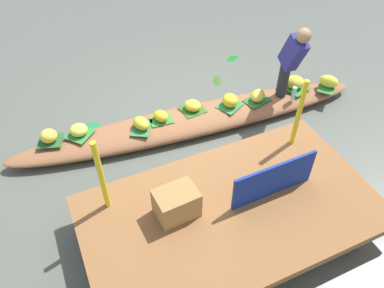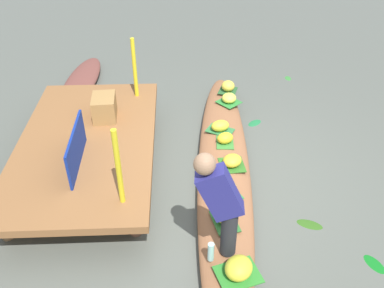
{
  "view_description": "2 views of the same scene",
  "coord_description": "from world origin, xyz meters",
  "px_view_note": "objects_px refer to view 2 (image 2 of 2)",
  "views": [
    {
      "loc": [
        1.79,
        3.9,
        3.79
      ],
      "look_at": [
        0.34,
        0.69,
        0.38
      ],
      "focal_mm": 35.68,
      "sensor_mm": 36.0,
      "label": 1
    },
    {
      "loc": [
        -4.18,
        0.6,
        3.57
      ],
      "look_at": [
        0.19,
        0.41,
        0.45
      ],
      "focal_mm": 38.57,
      "sensor_mm": 36.0,
      "label": 2
    }
  ],
  "objects_px": {
    "water_bottle": "(211,252)",
    "market_banner": "(76,148)",
    "banana_bunch_6": "(228,86)",
    "vendor_boat": "(224,172)",
    "banana_bunch_4": "(226,188)",
    "banana_bunch_0": "(232,161)",
    "banana_bunch_8": "(225,138)",
    "banana_bunch_3": "(220,126)",
    "moored_boat": "(81,82)",
    "banana_bunch_7": "(229,98)",
    "produce_crate": "(104,107)",
    "vendor_person": "(220,201)",
    "banana_bunch_2": "(225,216)",
    "banana_bunch_1": "(239,268)"
  },
  "relations": [
    {
      "from": "banana_bunch_3",
      "to": "banana_bunch_7",
      "type": "xyz_separation_m",
      "value": [
        0.82,
        -0.22,
        -0.0
      ]
    },
    {
      "from": "banana_bunch_0",
      "to": "banana_bunch_3",
      "type": "relative_size",
      "value": 0.95
    },
    {
      "from": "banana_bunch_1",
      "to": "banana_bunch_4",
      "type": "height_order",
      "value": "banana_bunch_1"
    },
    {
      "from": "banana_bunch_8",
      "to": "water_bottle",
      "type": "xyz_separation_m",
      "value": [
        -2.0,
        0.36,
        0.03
      ]
    },
    {
      "from": "banana_bunch_7",
      "to": "market_banner",
      "type": "height_order",
      "value": "market_banner"
    },
    {
      "from": "banana_bunch_0",
      "to": "market_banner",
      "type": "distance_m",
      "value": 1.95
    },
    {
      "from": "vendor_person",
      "to": "produce_crate",
      "type": "height_order",
      "value": "vendor_person"
    },
    {
      "from": "vendor_boat",
      "to": "banana_bunch_0",
      "type": "bearing_deg",
      "value": -100.61
    },
    {
      "from": "banana_bunch_4",
      "to": "vendor_boat",
      "type": "bearing_deg",
      "value": -4.54
    },
    {
      "from": "banana_bunch_4",
      "to": "water_bottle",
      "type": "relative_size",
      "value": 1.14
    },
    {
      "from": "banana_bunch_1",
      "to": "banana_bunch_8",
      "type": "bearing_deg",
      "value": -2.92
    },
    {
      "from": "vendor_boat",
      "to": "banana_bunch_1",
      "type": "xyz_separation_m",
      "value": [
        -1.71,
        0.05,
        0.23
      ]
    },
    {
      "from": "produce_crate",
      "to": "banana_bunch_6",
      "type": "bearing_deg",
      "value": -60.93
    },
    {
      "from": "banana_bunch_2",
      "to": "water_bottle",
      "type": "distance_m",
      "value": 0.54
    },
    {
      "from": "banana_bunch_8",
      "to": "produce_crate",
      "type": "bearing_deg",
      "value": 74.84
    },
    {
      "from": "banana_bunch_0",
      "to": "banana_bunch_6",
      "type": "relative_size",
      "value": 1.13
    },
    {
      "from": "banana_bunch_0",
      "to": "banana_bunch_2",
      "type": "relative_size",
      "value": 0.94
    },
    {
      "from": "banana_bunch_8",
      "to": "water_bottle",
      "type": "bearing_deg",
      "value": 169.77
    },
    {
      "from": "banana_bunch_2",
      "to": "vendor_person",
      "type": "height_order",
      "value": "vendor_person"
    },
    {
      "from": "market_banner",
      "to": "banana_bunch_8",
      "type": "bearing_deg",
      "value": -73.14
    },
    {
      "from": "banana_bunch_3",
      "to": "market_banner",
      "type": "height_order",
      "value": "market_banner"
    },
    {
      "from": "moored_boat",
      "to": "vendor_boat",
      "type": "bearing_deg",
      "value": -135.3
    },
    {
      "from": "banana_bunch_1",
      "to": "vendor_person",
      "type": "height_order",
      "value": "vendor_person"
    },
    {
      "from": "banana_bunch_3",
      "to": "banana_bunch_4",
      "type": "height_order",
      "value": "banana_bunch_4"
    },
    {
      "from": "banana_bunch_8",
      "to": "produce_crate",
      "type": "distance_m",
      "value": 1.77
    },
    {
      "from": "banana_bunch_1",
      "to": "banana_bunch_6",
      "type": "height_order",
      "value": "banana_bunch_1"
    },
    {
      "from": "banana_bunch_1",
      "to": "banana_bunch_8",
      "type": "relative_size",
      "value": 1.27
    },
    {
      "from": "banana_bunch_3",
      "to": "vendor_person",
      "type": "distance_m",
      "value": 2.29
    },
    {
      "from": "banana_bunch_6",
      "to": "water_bottle",
      "type": "distance_m",
      "value": 3.56
    },
    {
      "from": "moored_boat",
      "to": "produce_crate",
      "type": "bearing_deg",
      "value": -154.03
    },
    {
      "from": "banana_bunch_1",
      "to": "water_bottle",
      "type": "xyz_separation_m",
      "value": [
        0.2,
        0.25,
        0.01
      ]
    },
    {
      "from": "banana_bunch_3",
      "to": "banana_bunch_6",
      "type": "height_order",
      "value": "banana_bunch_6"
    },
    {
      "from": "banana_bunch_1",
      "to": "banana_bunch_7",
      "type": "xyz_separation_m",
      "value": [
        3.32,
        -0.3,
        -0.02
      ]
    },
    {
      "from": "vendor_boat",
      "to": "banana_bunch_2",
      "type": "distance_m",
      "value": 1.04
    },
    {
      "from": "banana_bunch_3",
      "to": "moored_boat",
      "type": "bearing_deg",
      "value": 50.11
    },
    {
      "from": "water_bottle",
      "to": "market_banner",
      "type": "distance_m",
      "value": 2.08
    },
    {
      "from": "banana_bunch_7",
      "to": "produce_crate",
      "type": "distance_m",
      "value": 2.01
    },
    {
      "from": "banana_bunch_2",
      "to": "banana_bunch_3",
      "type": "bearing_deg",
      "value": -4.02
    },
    {
      "from": "banana_bunch_7",
      "to": "water_bottle",
      "type": "distance_m",
      "value": 3.17
    },
    {
      "from": "banana_bunch_6",
      "to": "water_bottle",
      "type": "height_order",
      "value": "water_bottle"
    },
    {
      "from": "banana_bunch_7",
      "to": "vendor_boat",
      "type": "bearing_deg",
      "value": 171.26
    },
    {
      "from": "vendor_boat",
      "to": "banana_bunch_4",
      "type": "relative_size",
      "value": 21.38
    },
    {
      "from": "banana_bunch_8",
      "to": "vendor_person",
      "type": "height_order",
      "value": "vendor_person"
    },
    {
      "from": "water_bottle",
      "to": "vendor_boat",
      "type": "bearing_deg",
      "value": -11.18
    },
    {
      "from": "banana_bunch_0",
      "to": "water_bottle",
      "type": "height_order",
      "value": "water_bottle"
    },
    {
      "from": "banana_bunch_4",
      "to": "vendor_person",
      "type": "bearing_deg",
      "value": 168.39
    },
    {
      "from": "banana_bunch_1",
      "to": "banana_bunch_3",
      "type": "height_order",
      "value": "banana_bunch_1"
    },
    {
      "from": "banana_bunch_4",
      "to": "water_bottle",
      "type": "distance_m",
      "value": 0.98
    },
    {
      "from": "banana_bunch_2",
      "to": "banana_bunch_1",
      "type": "bearing_deg",
      "value": -175.71
    },
    {
      "from": "moored_boat",
      "to": "banana_bunch_6",
      "type": "relative_size",
      "value": 9.37
    }
  ]
}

